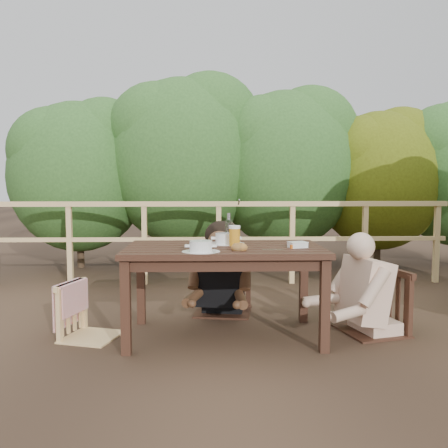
{
  "coord_description": "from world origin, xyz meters",
  "views": [
    {
      "loc": [
        -0.12,
        -3.64,
        1.21
      ],
      "look_at": [
        0.0,
        0.05,
        0.9
      ],
      "focal_mm": 37.41,
      "sensor_mm": 36.0,
      "label": 1
    }
  ],
  "objects_px": {
    "chair_left": "(91,286)",
    "chair_far": "(223,259)",
    "soup_far": "(226,239)",
    "bottle": "(229,229)",
    "woman": "(223,242)",
    "beer_glass": "(235,237)",
    "butter_tub": "(298,246)",
    "soup_near": "(201,247)",
    "bread_roll": "(239,248)",
    "diner_right": "(377,250)",
    "chair_right": "(372,273)",
    "table": "(224,293)",
    "tumbler": "(238,248)"
  },
  "relations": [
    {
      "from": "soup_far",
      "to": "butter_tub",
      "type": "height_order",
      "value": "soup_far"
    },
    {
      "from": "woman",
      "to": "tumbler",
      "type": "xyz_separation_m",
      "value": [
        0.07,
        -1.0,
        0.08
      ]
    },
    {
      "from": "soup_far",
      "to": "bottle",
      "type": "xyz_separation_m",
      "value": [
        0.02,
        -0.01,
        0.08
      ]
    },
    {
      "from": "bottle",
      "to": "tumbler",
      "type": "bearing_deg",
      "value": -84.3
    },
    {
      "from": "table",
      "to": "chair_left",
      "type": "height_order",
      "value": "chair_left"
    },
    {
      "from": "table",
      "to": "diner_right",
      "type": "relative_size",
      "value": 1.13
    },
    {
      "from": "chair_far",
      "to": "butter_tub",
      "type": "height_order",
      "value": "chair_far"
    },
    {
      "from": "diner_right",
      "to": "soup_far",
      "type": "distance_m",
      "value": 1.23
    },
    {
      "from": "soup_near",
      "to": "butter_tub",
      "type": "xyz_separation_m",
      "value": [
        0.74,
        0.18,
        -0.02
      ]
    },
    {
      "from": "bread_roll",
      "to": "butter_tub",
      "type": "bearing_deg",
      "value": 17.78
    },
    {
      "from": "diner_right",
      "to": "beer_glass",
      "type": "distance_m",
      "value": 1.17
    },
    {
      "from": "chair_right",
      "to": "beer_glass",
      "type": "height_order",
      "value": "chair_right"
    },
    {
      "from": "table",
      "to": "woman",
      "type": "relative_size",
      "value": 1.15
    },
    {
      "from": "table",
      "to": "soup_near",
      "type": "distance_m",
      "value": 0.52
    },
    {
      "from": "chair_left",
      "to": "tumbler",
      "type": "relative_size",
      "value": 11.51
    },
    {
      "from": "chair_far",
      "to": "bottle",
      "type": "xyz_separation_m",
      "value": [
        0.03,
        -0.54,
        0.33
      ]
    },
    {
      "from": "table",
      "to": "chair_left",
      "type": "relative_size",
      "value": 1.86
    },
    {
      "from": "diner_right",
      "to": "chair_right",
      "type": "bearing_deg",
      "value": 75.6
    },
    {
      "from": "chair_left",
      "to": "woman",
      "type": "distance_m",
      "value": 1.32
    },
    {
      "from": "table",
      "to": "chair_left",
      "type": "bearing_deg",
      "value": 179.7
    },
    {
      "from": "soup_near",
      "to": "bottle",
      "type": "bearing_deg",
      "value": 63.12
    },
    {
      "from": "woman",
      "to": "bottle",
      "type": "xyz_separation_m",
      "value": [
        0.03,
        -0.56,
        0.17
      ]
    },
    {
      "from": "woman",
      "to": "bread_roll",
      "type": "height_order",
      "value": "woman"
    },
    {
      "from": "bottle",
      "to": "butter_tub",
      "type": "bearing_deg",
      "value": -26.27
    },
    {
      "from": "chair_far",
      "to": "woman",
      "type": "bearing_deg",
      "value": 98.86
    },
    {
      "from": "table",
      "to": "tumbler",
      "type": "distance_m",
      "value": 0.48
    },
    {
      "from": "soup_near",
      "to": "bread_roll",
      "type": "distance_m",
      "value": 0.28
    },
    {
      "from": "soup_far",
      "to": "bread_roll",
      "type": "distance_m",
      "value": 0.42
    },
    {
      "from": "woman",
      "to": "diner_right",
      "type": "height_order",
      "value": "diner_right"
    },
    {
      "from": "diner_right",
      "to": "soup_far",
      "type": "height_order",
      "value": "diner_right"
    },
    {
      "from": "woman",
      "to": "tumbler",
      "type": "distance_m",
      "value": 1.01
    },
    {
      "from": "diner_right",
      "to": "bread_roll",
      "type": "relative_size",
      "value": 11.05
    },
    {
      "from": "woman",
      "to": "tumbler",
      "type": "height_order",
      "value": "woman"
    },
    {
      "from": "woman",
      "to": "beer_glass",
      "type": "height_order",
      "value": "woman"
    },
    {
      "from": "bread_roll",
      "to": "butter_tub",
      "type": "height_order",
      "value": "bread_roll"
    },
    {
      "from": "bread_roll",
      "to": "tumbler",
      "type": "bearing_deg",
      "value": -111.96
    },
    {
      "from": "soup_far",
      "to": "diner_right",
      "type": "bearing_deg",
      "value": -5.0
    },
    {
      "from": "chair_left",
      "to": "bottle",
      "type": "height_order",
      "value": "bottle"
    },
    {
      "from": "chair_far",
      "to": "chair_right",
      "type": "bearing_deg",
      "value": -19.19
    },
    {
      "from": "chair_right",
      "to": "bread_roll",
      "type": "xyz_separation_m",
      "value": [
        -1.11,
        -0.31,
        0.26
      ]
    },
    {
      "from": "table",
      "to": "soup_far",
      "type": "xyz_separation_m",
      "value": [
        0.02,
        0.18,
        0.41
      ]
    },
    {
      "from": "table",
      "to": "chair_right",
      "type": "xyz_separation_m",
      "value": [
        1.21,
        0.07,
        0.13
      ]
    },
    {
      "from": "woman",
      "to": "soup_far",
      "type": "distance_m",
      "value": 0.56
    },
    {
      "from": "chair_right",
      "to": "bread_roll",
      "type": "relative_size",
      "value": 7.93
    },
    {
      "from": "soup_near",
      "to": "bread_roll",
      "type": "bearing_deg",
      "value": 7.13
    },
    {
      "from": "beer_glass",
      "to": "butter_tub",
      "type": "bearing_deg",
      "value": -14.06
    },
    {
      "from": "chair_left",
      "to": "chair_far",
      "type": "relative_size",
      "value": 0.8
    },
    {
      "from": "chair_left",
      "to": "soup_far",
      "type": "height_order",
      "value": "chair_left"
    },
    {
      "from": "soup_near",
      "to": "butter_tub",
      "type": "relative_size",
      "value": 2.0
    },
    {
      "from": "table",
      "to": "diner_right",
      "type": "bearing_deg",
      "value": 3.32
    }
  ]
}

